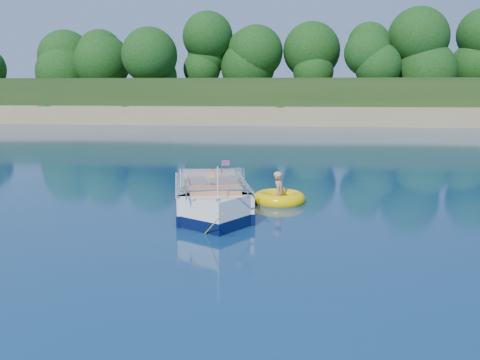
{
  "coord_description": "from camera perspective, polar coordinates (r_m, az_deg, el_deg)",
  "views": [
    {
      "loc": [
        2.28,
        -10.31,
        3.34
      ],
      "look_at": [
        0.62,
        3.63,
        0.85
      ],
      "focal_mm": 40.0,
      "sensor_mm": 36.0,
      "label": 1
    }
  ],
  "objects": [
    {
      "name": "boy",
      "position": [
        15.52,
        4.24,
        -2.4
      ],
      "size": [
        0.44,
        0.76,
        1.41
      ],
      "primitive_type": "imported",
      "rotation": [
        0.0,
        -0.17,
        1.39
      ],
      "color": "tan",
      "rests_on": "ground"
    },
    {
      "name": "motorboat",
      "position": [
        14.1,
        -3.0,
        -2.22
      ],
      "size": [
        2.67,
        5.21,
        1.77
      ],
      "rotation": [
        0.0,
        0.0,
        0.24
      ],
      "color": "white",
      "rests_on": "ground"
    },
    {
      "name": "treeline",
      "position": [
        51.42,
        4.38,
        12.49
      ],
      "size": [
        150.0,
        7.12,
        8.19
      ],
      "color": "black",
      "rests_on": "ground"
    },
    {
      "name": "ground",
      "position": [
        11.07,
        -5.47,
        -7.54
      ],
      "size": [
        160.0,
        160.0,
        0.0
      ],
      "primitive_type": "plane",
      "color": "#091D44",
      "rests_on": "ground"
    },
    {
      "name": "tow_tube",
      "position": [
        15.54,
        4.2,
        -1.98
      ],
      "size": [
        1.78,
        1.78,
        0.4
      ],
      "rotation": [
        0.0,
        0.0,
        0.2
      ],
      "color": "#FFCD01",
      "rests_on": "ground"
    },
    {
      "name": "shoreline",
      "position": [
        74.15,
        5.06,
        8.2
      ],
      "size": [
        170.0,
        59.0,
        6.0
      ],
      "color": "#8B7651",
      "rests_on": "ground"
    }
  ]
}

